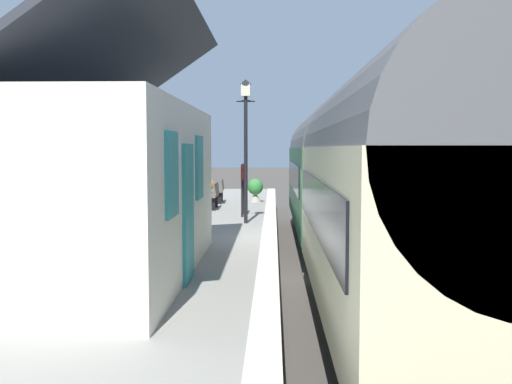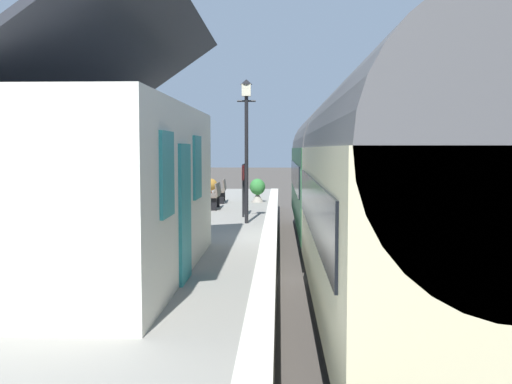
% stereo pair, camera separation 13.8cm
% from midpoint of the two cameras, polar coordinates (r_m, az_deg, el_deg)
% --- Properties ---
extents(ground_plane, '(160.00, 160.00, 0.00)m').
position_cam_midpoint_polar(ground_plane, '(14.14, 5.84, -7.98)').
color(ground_plane, '#423D38').
extents(platform, '(32.00, 5.30, 0.95)m').
position_cam_midpoint_polar(platform, '(14.26, -9.01, -5.96)').
color(platform, gray).
rests_on(platform, ground).
extents(platform_edge_coping, '(32.00, 0.36, 0.02)m').
position_cam_midpoint_polar(platform_edge_coping, '(13.93, 1.01, -4.13)').
color(platform_edge_coping, beige).
rests_on(platform_edge_coping, platform).
extents(rail_near, '(52.00, 0.08, 0.14)m').
position_cam_midpoint_polar(rail_near, '(14.33, 12.37, -7.60)').
color(rail_near, gray).
rests_on(rail_near, ground).
extents(rail_far, '(52.00, 0.08, 0.14)m').
position_cam_midpoint_polar(rail_far, '(14.14, 6.57, -7.70)').
color(rail_far, gray).
rests_on(rail_far, ground).
extents(train, '(19.61, 2.73, 4.32)m').
position_cam_midpoint_polar(train, '(14.19, 9.45, 1.07)').
color(train, black).
rests_on(train, ground).
extents(station_building, '(6.90, 4.59, 5.61)m').
position_cam_midpoint_polar(station_building, '(10.01, -19.07, 0.94)').
color(station_building, silver).
rests_on(station_building, platform).
extents(bench_platform_end, '(1.42, 0.50, 0.88)m').
position_cam_midpoint_polar(bench_platform_end, '(22.26, -3.75, 0.19)').
color(bench_platform_end, brown).
rests_on(bench_platform_end, platform).
extents(bench_near_building, '(1.40, 0.45, 0.88)m').
position_cam_midpoint_polar(bench_near_building, '(19.95, -4.37, -0.28)').
color(bench_near_building, brown).
rests_on(bench_near_building, platform).
extents(planter_corner_building, '(0.59, 0.59, 0.89)m').
position_cam_midpoint_polar(planter_corner_building, '(22.46, -0.24, 0.22)').
color(planter_corner_building, gray).
rests_on(planter_corner_building, platform).
extents(planter_under_sign, '(0.59, 0.59, 0.79)m').
position_cam_midpoint_polar(planter_under_sign, '(24.64, -4.84, 0.46)').
color(planter_under_sign, '#9E5138').
rests_on(planter_under_sign, platform).
extents(planter_edge_near, '(0.51, 0.51, 0.81)m').
position_cam_midpoint_polar(planter_edge_near, '(24.08, -7.63, 0.40)').
color(planter_edge_near, gray).
rests_on(planter_edge_near, platform).
extents(planter_edge_far, '(0.52, 0.52, 0.81)m').
position_cam_midpoint_polar(planter_edge_far, '(14.77, -8.64, -2.10)').
color(planter_edge_far, gray).
rests_on(planter_edge_far, platform).
extents(lamp_post_platform, '(0.32, 0.50, 3.88)m').
position_cam_midpoint_polar(lamp_post_platform, '(16.01, -1.25, 6.58)').
color(lamp_post_platform, black).
rests_on(lamp_post_platform, platform).
extents(station_sign_board, '(0.96, 0.06, 1.57)m').
position_cam_midpoint_polar(station_sign_board, '(17.78, -1.53, 1.49)').
color(station_sign_board, black).
rests_on(station_sign_board, platform).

